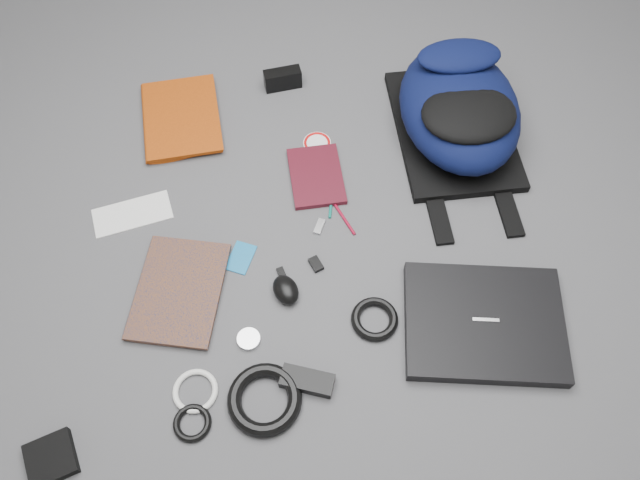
{
  "coord_description": "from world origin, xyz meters",
  "views": [
    {
      "loc": [
        -0.07,
        -0.78,
        1.38
      ],
      "look_at": [
        0.0,
        0.0,
        0.02
      ],
      "focal_mm": 35.0,
      "sensor_mm": 36.0,
      "label": 1
    }
  ],
  "objects": [
    {
      "name": "pen_teal",
      "position": [
        0.04,
        0.14,
        0.0
      ],
      "size": [
        0.03,
        0.13,
        0.01
      ],
      "primitive_type": "cylinder",
      "rotation": [
        1.57,
        0.0,
        -0.18
      ],
      "color": "#0C715F",
      "rests_on": "ground"
    },
    {
      "name": "key_fob",
      "position": [
        -0.02,
        -0.06,
        0.01
      ],
      "size": [
        0.04,
        0.05,
        0.01
      ],
      "primitive_type": "cube",
      "rotation": [
        0.0,
        0.0,
        0.4
      ],
      "color": "black",
      "rests_on": "ground"
    },
    {
      "name": "mouse",
      "position": [
        -0.1,
        -0.13,
        0.02
      ],
      "size": [
        0.08,
        0.1,
        0.04
      ],
      "primitive_type": "ellipsoid",
      "rotation": [
        0.0,
        0.0,
        0.36
      ],
      "color": "black",
      "rests_on": "ground"
    },
    {
      "name": "compact_camera",
      "position": [
        -0.06,
        0.55,
        0.03
      ],
      "size": [
        0.11,
        0.05,
        0.06
      ],
      "primitive_type": "cube",
      "rotation": [
        0.0,
        0.0,
        0.15
      ],
      "color": "black",
      "rests_on": "ground"
    },
    {
      "name": "sticker_disc",
      "position": [
        0.02,
        0.33,
        0.0
      ],
      "size": [
        0.09,
        0.09,
        0.0
      ],
      "primitive_type": "cylinder",
      "rotation": [
        0.0,
        0.0,
        0.1
      ],
      "color": "white",
      "rests_on": "ground"
    },
    {
      "name": "textbook_red",
      "position": [
        -0.46,
        0.43,
        0.02
      ],
      "size": [
        0.24,
        0.31,
        0.03
      ],
      "primitive_type": "imported",
      "rotation": [
        0.0,
        0.0,
        0.1
      ],
      "color": "#8E3208",
      "rests_on": "ground"
    },
    {
      "name": "usb_silver",
      "position": [
        0.0,
        0.05,
        0.0
      ],
      "size": [
        0.03,
        0.05,
        0.01
      ],
      "primitive_type": "cube",
      "rotation": [
        0.0,
        0.0,
        -0.42
      ],
      "color": "#AFAFB1",
      "rests_on": "ground"
    },
    {
      "name": "laptop",
      "position": [
        0.36,
        -0.26,
        0.02
      ],
      "size": [
        0.41,
        0.34,
        0.04
      ],
      "primitive_type": "cube",
      "rotation": [
        0.0,
        0.0,
        -0.14
      ],
      "color": "black",
      "rests_on": "ground"
    },
    {
      "name": "comic_book",
      "position": [
        -0.45,
        -0.08,
        0.01
      ],
      "size": [
        0.26,
        0.32,
        0.02
      ],
      "primitive_type": "imported",
      "rotation": [
        0.0,
        0.0,
        -0.22
      ],
      "color": "#9C4C0B",
      "rests_on": "ground"
    },
    {
      "name": "power_brick",
      "position": [
        -0.06,
        -0.36,
        0.01
      ],
      "size": [
        0.13,
        0.09,
        0.03
      ],
      "primitive_type": "cube",
      "rotation": [
        0.0,
        0.0,
        -0.32
      ],
      "color": "black",
      "rests_on": "ground"
    },
    {
      "name": "pouch",
      "position": [
        -0.61,
        -0.47,
        0.01
      ],
      "size": [
        0.12,
        0.12,
        0.03
      ],
      "primitive_type": "cube",
      "rotation": [
        0.0,
        0.0,
        0.34
      ],
      "color": "black",
      "rests_on": "ground"
    },
    {
      "name": "power_cord_coil",
      "position": [
        -0.16,
        -0.39,
        0.02
      ],
      "size": [
        0.2,
        0.2,
        0.03
      ],
      "primitive_type": "torus",
      "rotation": [
        0.0,
        0.0,
        0.27
      ],
      "color": "black",
      "rests_on": "ground"
    },
    {
      "name": "backpack",
      "position": [
        0.41,
        0.33,
        0.1
      ],
      "size": [
        0.35,
        0.5,
        0.21
      ],
      "primitive_type": null,
      "rotation": [
        0.0,
        0.0,
        0.03
      ],
      "color": "black",
      "rests_on": "ground"
    },
    {
      "name": "pen_red",
      "position": [
        0.06,
        0.08,
        0.0
      ],
      "size": [
        0.06,
        0.13,
        0.01
      ],
      "primitive_type": "cylinder",
      "rotation": [
        1.57,
        0.0,
        0.41
      ],
      "color": "maroon",
      "rests_on": "ground"
    },
    {
      "name": "white_cable_coil",
      "position": [
        -0.31,
        -0.36,
        0.01
      ],
      "size": [
        0.12,
        0.12,
        0.01
      ],
      "primitive_type": "torus",
      "rotation": [
        0.0,
        0.0,
        0.21
      ],
      "color": "white",
      "rests_on": "ground"
    },
    {
      "name": "dvd_case",
      "position": [
        0.01,
        0.21,
        0.01
      ],
      "size": [
        0.15,
        0.2,
        0.02
      ],
      "primitive_type": "cube",
      "rotation": [
        0.0,
        0.0,
        0.05
      ],
      "color": "#3A0B13",
      "rests_on": "ground"
    },
    {
      "name": "cable_coil",
      "position": [
        0.11,
        -0.22,
        0.01
      ],
      "size": [
        0.15,
        0.15,
        0.02
      ],
      "primitive_type": "torus",
      "rotation": [
        0.0,
        0.0,
        0.4
      ],
      "color": "black",
      "rests_on": "ground"
    },
    {
      "name": "id_badge",
      "position": [
        -0.2,
        -0.02,
        0.0
      ],
      "size": [
        0.09,
        0.1,
        0.0
      ],
      "primitive_type": "cube",
      "rotation": [
        0.0,
        0.0,
        -0.41
      ],
      "color": "#1771AC",
      "rests_on": "ground"
    },
    {
      "name": "usb_black",
      "position": [
        -0.1,
        -0.08,
        0.0
      ],
      "size": [
        0.03,
        0.05,
        0.01
      ],
      "primitive_type": "cube",
      "rotation": [
        0.0,
        0.0,
        0.3
      ],
      "color": "black",
      "rests_on": "ground"
    },
    {
      "name": "envelope",
      "position": [
        -0.48,
        0.13,
        0.0
      ],
      "size": [
        0.22,
        0.14,
        0.0
      ],
      "primitive_type": "cube",
      "rotation": [
        0.0,
        0.0,
        0.23
      ],
      "color": "white",
      "rests_on": "ground"
    },
    {
      "name": "headphone_right",
      "position": [
        -0.19,
        -0.24,
        0.01
      ],
      "size": [
        0.07,
        0.07,
        0.01
      ],
      "primitive_type": "cylinder",
      "rotation": [
        0.0,
        0.0,
        0.34
      ],
      "color": "silver",
      "rests_on": "ground"
    },
    {
      "name": "ground",
      "position": [
        0.0,
        0.0,
        0.0
      ],
      "size": [
        4.0,
        4.0,
        0.0
      ],
      "primitive_type": "plane",
      "color": "#4F4F51",
      "rests_on": "ground"
    },
    {
      "name": "headphone_left",
      "position": [
        -0.31,
        -0.12,
        0.01
      ],
      "size": [
        0.06,
        0.06,
        0.01
      ],
      "primitive_type": "cylinder",
      "rotation": [
        0.0,
        0.0,
        0.03
      ],
      "color": "silver",
      "rests_on": "ground"
    },
    {
      "name": "earbud_coil",
      "position": [
        -0.32,
        -0.43,
        0.01
      ],
      "size": [
        0.1,
        0.1,
        0.02
      ],
      "primitive_type": "torus",
      "rotation": [
        0.0,
        0.0,
        0.17
      ],
      "color": "black",
      "rests_on": "ground"
    }
  ]
}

